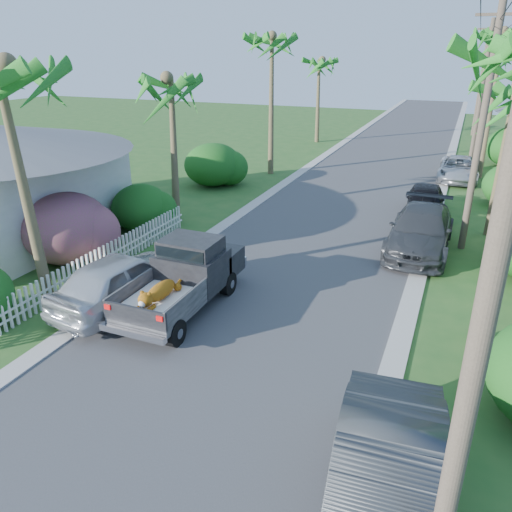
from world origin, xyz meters
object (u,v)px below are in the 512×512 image
at_px(pickup_truck, 188,274).
at_px(palm_l_a, 2,66).
at_px(utility_pole_c, 481,96).
at_px(parked_car_rm, 421,231).
at_px(parked_car_rf, 425,200).
at_px(utility_pole_a, 482,330).
at_px(palm_l_b, 169,79).
at_px(parked_car_rn, 386,488).
at_px(parked_car_ln, 123,280).
at_px(palm_l_c, 272,37).
at_px(utility_pole_b, 481,130).
at_px(palm_l_d, 320,60).
at_px(palm_r_d, 498,56).
at_px(parked_car_rd, 459,169).
at_px(utility_pole_d, 481,82).
at_px(palm_r_c, 504,33).

bearing_deg(pickup_truck, palm_l_a, -156.80).
distance_m(palm_l_a, utility_pole_c, 27.74).
distance_m(parked_car_rm, parked_car_rf, 4.75).
bearing_deg(utility_pole_a, parked_car_rf, 95.50).
bearing_deg(palm_l_b, parked_car_rm, 0.58).
height_order(pickup_truck, parked_car_rn, pickup_truck).
xyz_separation_m(parked_car_ln, palm_l_c, (-2.10, 18.04, 7.08)).
distance_m(utility_pole_a, utility_pole_b, 15.00).
bearing_deg(parked_car_rm, palm_l_d, 116.12).
distance_m(palm_l_a, palm_l_d, 31.01).
relative_size(palm_r_d, utility_pole_c, 0.89).
xyz_separation_m(parked_car_rm, palm_r_d, (2.46, 27.89, 5.92)).
distance_m(pickup_truck, parked_car_rd, 21.19).
bearing_deg(parked_car_ln, palm_l_c, -76.48).
relative_size(parked_car_rf, palm_r_d, 0.52).
bearing_deg(palm_l_c, parked_car_rn, -64.75).
bearing_deg(palm_l_c, utility_pole_b, -37.81).
bearing_deg(palm_l_c, palm_l_b, -94.57).
distance_m(parked_car_rd, palm_l_c, 13.45).
relative_size(parked_car_ln, utility_pole_b, 0.54).
distance_m(palm_l_c, utility_pole_c, 13.47).
xyz_separation_m(parked_car_rm, palm_l_a, (-10.24, -9.11, 6.12)).
height_order(palm_l_d, utility_pole_d, utility_pole_d).
distance_m(parked_car_rn, utility_pole_c, 29.14).
distance_m(parked_car_rm, utility_pole_b, 4.19).
xyz_separation_m(parked_car_rn, palm_l_d, (-11.29, 34.88, 5.60)).
relative_size(parked_car_rf, parked_car_ln, 0.86).
xyz_separation_m(utility_pole_b, utility_pole_c, (0.00, 15.00, 0.00)).
bearing_deg(parked_car_rm, utility_pole_b, 30.13).
bearing_deg(utility_pole_c, pickup_truck, -108.30).
height_order(palm_l_a, utility_pole_c, utility_pole_c).
relative_size(pickup_truck, palm_r_d, 0.64).
distance_m(parked_car_rf, palm_r_d, 24.07).
bearing_deg(parked_car_rf, palm_r_c, 72.10).
bearing_deg(pickup_truck, parked_car_rn, -39.38).
xyz_separation_m(palm_l_b, palm_l_d, (0.30, 22.00, 0.29)).
distance_m(parked_car_rd, palm_l_d, 15.86).
bearing_deg(parked_car_ln, palm_l_d, -78.17).
xyz_separation_m(parked_car_ln, palm_r_c, (10.10, 22.04, 7.27)).
relative_size(palm_l_b, utility_pole_a, 0.82).
bearing_deg(utility_pole_d, utility_pole_a, -90.00).
bearing_deg(palm_l_b, parked_car_rn, -48.01).
relative_size(parked_car_ln, palm_l_d, 0.64).
distance_m(palm_l_d, utility_pole_d, 15.19).
height_order(palm_l_b, utility_pole_b, utility_pole_b).
bearing_deg(palm_r_c, parked_car_rf, -104.78).
distance_m(parked_car_ln, palm_l_c, 19.50).
xyz_separation_m(parked_car_rf, palm_r_d, (2.71, 23.15, 6.02)).
xyz_separation_m(utility_pole_a, utility_pole_b, (0.00, 15.00, 0.00)).
distance_m(palm_l_c, utility_pole_d, 24.22).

